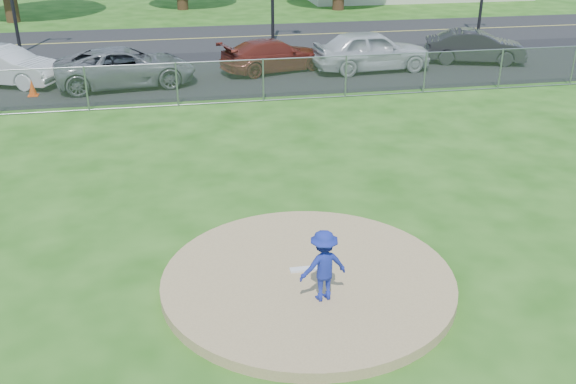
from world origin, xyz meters
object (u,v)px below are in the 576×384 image
parked_car_darkred (274,55)px  parked_car_charcoal (475,47)px  parked_car_gray (126,67)px  pitcher (324,266)px  parked_car_white (4,66)px  parked_car_pearl (372,50)px  traffic_cone (32,88)px

parked_car_darkred → parked_car_charcoal: parked_car_charcoal is taller
parked_car_gray → pitcher: bearing=-173.2°
parked_car_white → parked_car_darkred: 10.54m
parked_car_charcoal → parked_car_pearl: bearing=113.1°
parked_car_gray → parked_car_darkred: 6.08m
pitcher → parked_car_gray: bearing=-86.3°
pitcher → parked_car_pearl: parked_car_pearl is taller
pitcher → traffic_cone: (-7.26, 15.00, -0.54)m
parked_car_darkred → parked_car_gray: bearing=84.5°
parked_car_white → parked_car_darkred: parked_car_white is taller
parked_car_white → parked_car_charcoal: size_ratio=1.04×
traffic_cone → parked_car_pearl: bearing=6.3°
parked_car_darkred → pitcher: bearing=155.6°
parked_car_darkred → parked_car_pearl: size_ratio=0.93×
parked_car_white → parked_car_charcoal: 19.44m
parked_car_white → pitcher: bearing=-129.1°
parked_car_white → parked_car_gray: size_ratio=0.84×
traffic_cone → parked_car_darkred: (9.27, 2.10, 0.35)m
traffic_cone → parked_car_pearl: (13.29, 1.46, 0.53)m
pitcher → parked_car_darkred: pitcher is taller
traffic_cone → parked_car_darkred: size_ratio=0.13×
parked_car_darkred → parked_car_pearl: 4.07m
parked_car_gray → parked_car_pearl: bearing=-93.4°
parked_car_pearl → parked_car_charcoal: size_ratio=1.15×
parked_car_darkred → parked_car_pearl: bearing=-116.6°
pitcher → parked_car_gray: size_ratio=0.25×
pitcher → parked_car_darkred: 17.21m
parked_car_pearl → parked_car_white: bearing=84.4°
parked_car_gray → parked_car_charcoal: bearing=-92.6°
parked_car_gray → parked_car_charcoal: parked_car_gray is taller
parked_car_gray → traffic_cone: bearing=96.5°
traffic_cone → parked_car_pearl: parked_car_pearl is taller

